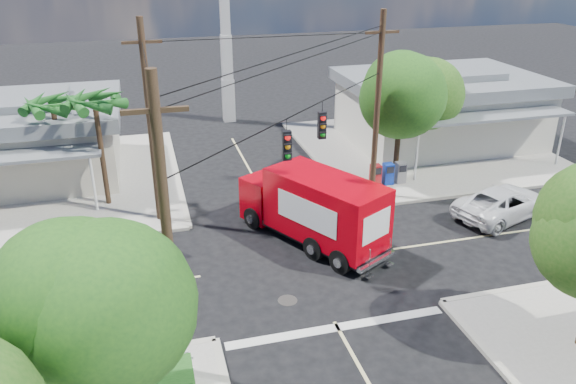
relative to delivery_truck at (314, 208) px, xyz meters
name	(u,v)px	position (x,y,z in m)	size (l,w,h in m)	color
ground	(301,262)	(-0.97, -1.49, -1.57)	(120.00, 120.00, 0.00)	black
sidewalk_ne	(421,148)	(9.91, 9.39, -1.50)	(14.12, 14.12, 0.14)	#9C978D
sidewalk_nw	(43,185)	(-11.85, 9.39, -1.50)	(14.12, 14.12, 0.14)	#9C978D
road_markings	(312,282)	(-0.97, -2.97, -1.57)	(32.00, 32.00, 0.01)	beige
building_ne	(440,106)	(11.53, 10.47, 0.75)	(11.80, 10.20, 4.50)	silver
building_nw	(17,138)	(-12.97, 10.97, 0.65)	(10.80, 10.20, 4.30)	beige
radio_tower	(226,40)	(-0.47, 18.51, 4.07)	(0.80, 0.80, 17.00)	silver
tree_sw_front	(93,308)	(-7.96, -9.04, 2.76)	(3.88, 3.78, 6.03)	#422D1C
tree_ne_front	(402,93)	(6.24, 5.26, 3.19)	(4.21, 4.14, 6.66)	#422D1C
tree_ne_back	(427,91)	(8.84, 7.46, 2.61)	(3.77, 3.66, 5.82)	#422D1C
palm_nw_front	(95,104)	(-8.47, 6.01, 3.47)	(3.01, 3.08, 5.59)	#422D1C
palm_nw_back	(52,106)	(-10.47, 7.51, 3.10)	(3.01, 3.08, 5.19)	#422D1C
utility_poles	(251,141)	(-2.55, 0.11, 3.10)	(12.00, 10.68, 9.00)	#473321
picket_fence	(84,382)	(-8.77, -7.09, -0.89)	(5.94, 0.06, 1.00)	silver
vending_boxes	(388,174)	(5.53, 4.71, -0.88)	(1.90, 0.50, 1.10)	#A11317
delivery_truck	(314,208)	(0.00, 0.00, 0.00)	(5.28, 7.28, 3.10)	black
parked_car	(503,203)	(9.15, 0.01, -0.87)	(2.33, 5.06, 1.41)	silver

